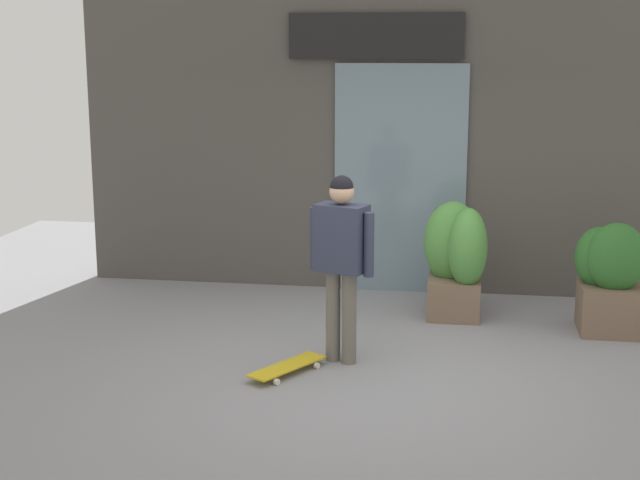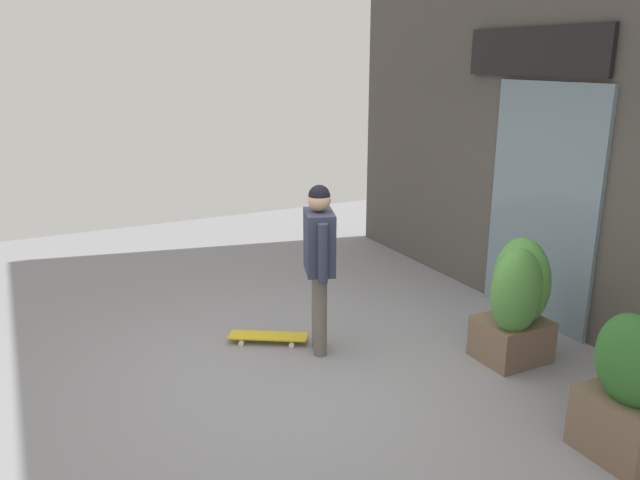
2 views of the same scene
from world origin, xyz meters
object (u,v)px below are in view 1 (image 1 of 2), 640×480
(skateboarder, at_px, (341,249))
(planter_box_right, at_px, (609,278))
(skateboard, at_px, (287,367))
(planter_box_left, at_px, (455,254))

(skateboarder, xyz_separation_m, planter_box_right, (2.46, 1.26, -0.48))
(skateboard, relative_size, planter_box_right, 0.71)
(planter_box_left, bearing_deg, skateboarder, -120.95)
(planter_box_left, bearing_deg, skateboard, -124.74)
(planter_box_left, height_order, planter_box_right, planter_box_left)
(skateboard, distance_m, planter_box_left, 2.48)
(skateboarder, relative_size, skateboard, 2.11)
(skateboarder, relative_size, planter_box_left, 1.40)
(planter_box_left, bearing_deg, planter_box_right, -13.15)
(skateboarder, xyz_separation_m, planter_box_left, (0.96, 1.61, -0.38))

